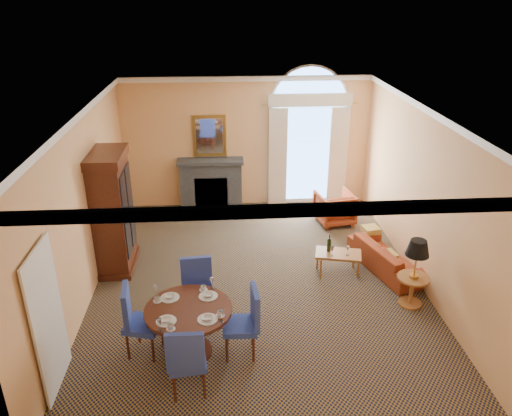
{
  "coord_description": "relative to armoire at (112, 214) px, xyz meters",
  "views": [
    {
      "loc": [
        -0.59,
        -7.98,
        5.08
      ],
      "look_at": [
        0.0,
        0.5,
        1.3
      ],
      "focal_mm": 35.0,
      "sensor_mm": 36.0,
      "label": 1
    }
  ],
  "objects": [
    {
      "name": "ground",
      "position": [
        2.72,
        -0.8,
        -1.13
      ],
      "size": [
        7.5,
        7.5,
        0.0
      ],
      "primitive_type": "plane",
      "color": "#111536",
      "rests_on": "ground"
    },
    {
      "name": "sofa",
      "position": [
        5.27,
        -0.5,
        -0.87
      ],
      "size": [
        1.22,
        1.95,
        0.53
      ],
      "primitive_type": "imported",
      "rotation": [
        0.0,
        0.0,
        1.88
      ],
      "color": "#973A1B",
      "rests_on": "ground"
    },
    {
      "name": "dining_chair_south",
      "position": [
        1.58,
        -3.58,
        -0.49
      ],
      "size": [
        0.56,
        0.56,
        1.12
      ],
      "rotation": [
        0.0,
        0.0,
        0.13
      ],
      "color": "#263B97",
      "rests_on": "ground"
    },
    {
      "name": "coffee_table",
      "position": [
        4.27,
        -0.57,
        -0.72
      ],
      "size": [
        0.94,
        0.66,
        0.79
      ],
      "rotation": [
        0.0,
        0.0,
        -0.24
      ],
      "color": "#A16330",
      "rests_on": "ground"
    },
    {
      "name": "armoire",
      "position": [
        0.0,
        0.0,
        0.0
      ],
      "size": [
        0.67,
        1.2,
        2.35
      ],
      "color": "#3A180D",
      "rests_on": "ground"
    },
    {
      "name": "dining_chair_east",
      "position": [
        2.42,
        -2.77,
        -0.49
      ],
      "size": [
        0.54,
        0.52,
        1.12
      ],
      "rotation": [
        0.0,
        0.0,
        1.54
      ],
      "color": "#263B97",
      "rests_on": "ground"
    },
    {
      "name": "dining_chair_north",
      "position": [
        1.64,
        -1.89,
        -0.49
      ],
      "size": [
        0.55,
        0.56,
        1.12
      ],
      "rotation": [
        0.0,
        0.0,
        3.25
      ],
      "color": "#263B97",
      "rests_on": "ground"
    },
    {
      "name": "room_envelope",
      "position": [
        2.69,
        -0.13,
        1.38
      ],
      "size": [
        6.04,
        7.52,
        3.45
      ],
      "color": "#F4B674",
      "rests_on": "ground"
    },
    {
      "name": "dining_chair_west",
      "position": [
        0.78,
        -2.63,
        -0.49
      ],
      "size": [
        0.61,
        0.61,
        1.12
      ],
      "rotation": [
        0.0,
        0.0,
        -1.82
      ],
      "color": "#263B97",
      "rests_on": "ground"
    },
    {
      "name": "side_table",
      "position": [
        5.32,
        -1.7,
        -0.33
      ],
      "size": [
        0.55,
        0.55,
        1.23
      ],
      "color": "#A16330",
      "rests_on": "ground"
    },
    {
      "name": "dining_table",
      "position": [
        1.56,
        -2.71,
        -0.54
      ],
      "size": [
        1.28,
        1.28,
        1.01
      ],
      "color": "#3A180D",
      "rests_on": "ground"
    },
    {
      "name": "armchair",
      "position": [
        4.69,
        1.66,
        -0.76
      ],
      "size": [
        0.94,
        0.96,
        0.75
      ],
      "primitive_type": "imported",
      "rotation": [
        0.0,
        0.0,
        3.33
      ],
      "color": "#973A1B",
      "rests_on": "ground"
    }
  ]
}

